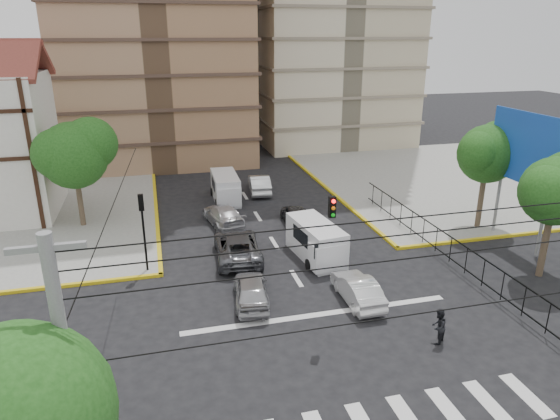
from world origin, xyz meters
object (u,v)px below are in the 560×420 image
object	(u,v)px
van_right_lane	(317,243)
van_left_lane	(226,189)
car_white_front_right	(358,289)
pedestrian_crosswalk	(438,327)
car_silver_front_left	(251,290)
traffic_light_nw	(143,220)

from	to	relation	value
van_right_lane	van_left_lane	bearing A→B (deg)	99.27
van_right_lane	car_white_front_right	size ratio (longest dim) A/B	1.23
car_white_front_right	pedestrian_crosswalk	size ratio (longest dim) A/B	2.52
car_silver_front_left	car_white_front_right	bearing A→B (deg)	174.81
car_white_front_right	van_left_lane	bearing A→B (deg)	-77.15
car_silver_front_left	car_white_front_right	size ratio (longest dim) A/B	1.01
traffic_light_nw	pedestrian_crosswalk	xyz separation A→B (m)	(11.96, -10.02, -2.31)
car_silver_front_left	van_left_lane	bearing A→B (deg)	-86.69
van_right_lane	car_silver_front_left	bearing A→B (deg)	-147.15
car_silver_front_left	car_white_front_right	world-z (taller)	car_silver_front_left
van_left_lane	van_right_lane	bearing A→B (deg)	-72.00
van_left_lane	traffic_light_nw	bearing A→B (deg)	-117.19
traffic_light_nw	van_left_lane	xyz separation A→B (m)	(6.12, 11.17, -2.08)
van_right_lane	van_left_lane	xyz separation A→B (m)	(-3.53, 11.93, -0.02)
pedestrian_crosswalk	car_white_front_right	bearing A→B (deg)	-103.69
traffic_light_nw	van_left_lane	distance (m)	12.91
van_right_lane	pedestrian_crosswalk	xyz separation A→B (m)	(2.32, -9.27, -0.24)
traffic_light_nw	car_silver_front_left	bearing A→B (deg)	-43.76
van_left_lane	pedestrian_crosswalk	xyz separation A→B (m)	(5.84, -21.20, -0.22)
car_white_front_right	pedestrian_crosswalk	xyz separation A→B (m)	(1.93, -4.14, 0.14)
van_left_lane	car_white_front_right	size ratio (longest dim) A/B	1.17
van_right_lane	car_silver_front_left	world-z (taller)	van_right_lane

